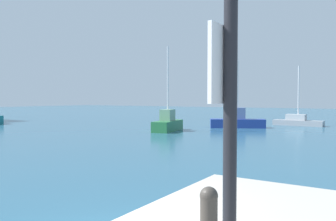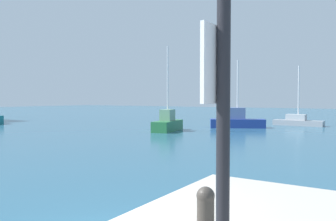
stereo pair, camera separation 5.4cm
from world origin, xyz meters
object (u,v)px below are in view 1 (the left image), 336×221
(mooring_bollard, at_px, (209,206))
(sailboat_green_center_channel, at_px, (168,123))
(sailboat_blue_far_left, at_px, (237,121))
(sailboat_grey_far_right, at_px, (298,121))

(mooring_bollard, relative_size, sailboat_green_center_channel, 0.08)
(sailboat_blue_far_left, height_order, sailboat_grey_far_right, sailboat_blue_far_left)
(sailboat_green_center_channel, relative_size, sailboat_grey_far_right, 1.18)
(sailboat_blue_far_left, relative_size, sailboat_grey_far_right, 1.05)
(sailboat_blue_far_left, xyz_separation_m, sailboat_green_center_channel, (-6.25, 3.87, 0.01))
(mooring_bollard, bearing_deg, sailboat_grey_far_right, 9.51)
(mooring_bollard, bearing_deg, sailboat_green_center_channel, 33.95)
(mooring_bollard, relative_size, sailboat_blue_far_left, 0.09)
(sailboat_grey_far_right, bearing_deg, sailboat_blue_far_left, 142.80)
(sailboat_blue_far_left, relative_size, sailboat_green_center_channel, 0.89)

